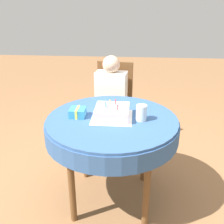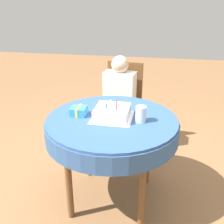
% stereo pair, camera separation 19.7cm
% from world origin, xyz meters
% --- Properties ---
extents(ground_plane, '(12.00, 12.00, 0.00)m').
position_xyz_m(ground_plane, '(0.00, 0.00, 0.00)').
color(ground_plane, '#8C603D').
extents(dining_table, '(1.02, 1.02, 0.76)m').
position_xyz_m(dining_table, '(0.00, 0.00, 0.67)').
color(dining_table, '#335689').
rests_on(dining_table, ground_plane).
extents(chair, '(0.49, 0.49, 0.97)m').
position_xyz_m(chair, '(-0.07, 0.90, 0.51)').
color(chair, brown).
rests_on(chair, ground_plane).
extents(person, '(0.34, 0.31, 1.07)m').
position_xyz_m(person, '(-0.08, 0.79, 0.63)').
color(person, '#DBB293').
rests_on(person, ground_plane).
extents(napkin, '(0.30, 0.30, 0.00)m').
position_xyz_m(napkin, '(0.00, 0.01, 0.76)').
color(napkin, white).
rests_on(napkin, dining_table).
extents(birthday_cake, '(0.25, 0.25, 0.12)m').
position_xyz_m(birthday_cake, '(0.00, 0.01, 0.80)').
color(birthday_cake, silver).
rests_on(birthday_cake, dining_table).
extents(drinking_glass, '(0.08, 0.08, 0.12)m').
position_xyz_m(drinking_glass, '(0.22, -0.02, 0.82)').
color(drinking_glass, silver).
rests_on(drinking_glass, dining_table).
extents(gift_box, '(0.12, 0.12, 0.07)m').
position_xyz_m(gift_box, '(-0.26, 0.01, 0.79)').
color(gift_box, teal).
rests_on(gift_box, dining_table).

